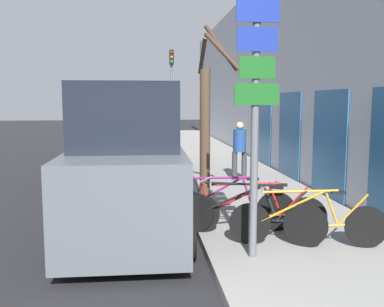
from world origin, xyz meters
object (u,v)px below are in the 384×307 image
(bicycle_0, at_px, (308,221))
(bicycle_1, at_px, (247,214))
(signpost, at_px, (255,108))
(pedestrian_near, at_px, (240,146))
(traffic_light, at_px, (172,84))
(bicycle_3, at_px, (229,206))
(parked_car_1, at_px, (133,141))
(parked_car_0, at_px, (128,168))
(street_tree, at_px, (206,125))
(bicycle_2, at_px, (253,211))

(bicycle_0, distance_m, bicycle_1, 0.91)
(signpost, xyz_separation_m, bicycle_1, (0.11, 0.78, -1.66))
(signpost, distance_m, bicycle_1, 1.84)
(pedestrian_near, height_order, traffic_light, traffic_light)
(signpost, xyz_separation_m, bicycle_0, (0.92, 0.35, -1.68))
(bicycle_3, distance_m, parked_car_1, 6.12)
(signpost, relative_size, parked_car_1, 0.86)
(parked_car_0, bearing_deg, bicycle_3, -12.16)
(signpost, relative_size, traffic_light, 0.80)
(bicycle_1, height_order, street_tree, street_tree)
(bicycle_0, relative_size, bicycle_3, 1.07)
(bicycle_0, bearing_deg, street_tree, 35.28)
(signpost, relative_size, bicycle_3, 1.70)
(bicycle_3, bearing_deg, bicycle_0, -118.92)
(street_tree, xyz_separation_m, traffic_light, (0.01, 10.65, 1.23))
(bicycle_2, distance_m, street_tree, 2.42)
(signpost, xyz_separation_m, bicycle_3, (-0.06, 1.36, -1.66))
(bicycle_2, distance_m, pedestrian_near, 4.88)
(pedestrian_near, relative_size, traffic_light, 0.35)
(parked_car_0, height_order, parked_car_1, parked_car_0)
(street_tree, bearing_deg, traffic_light, 89.97)
(bicycle_0, distance_m, pedestrian_near, 5.45)
(bicycle_2, bearing_deg, street_tree, 26.48)
(bicycle_2, xyz_separation_m, pedestrian_near, (0.85, 4.77, 0.54))
(parked_car_1, bearing_deg, parked_car_0, -89.47)
(bicycle_2, height_order, traffic_light, traffic_light)
(signpost, bearing_deg, parked_car_1, 104.06)
(bicycle_3, height_order, pedestrian_near, pedestrian_near)
(bicycle_1, distance_m, street_tree, 2.57)
(bicycle_2, height_order, parked_car_0, parked_car_0)
(parked_car_0, xyz_separation_m, pedestrian_near, (2.86, 4.03, -0.08))
(parked_car_0, bearing_deg, parked_car_1, 91.58)
(traffic_light, bearing_deg, signpost, -89.15)
(bicycle_2, relative_size, bicycle_3, 1.07)
(pedestrian_near, bearing_deg, signpost, -105.48)
(pedestrian_near, bearing_deg, bicycle_2, -104.68)
(signpost, relative_size, bicycle_0, 1.59)
(signpost, xyz_separation_m, pedestrian_near, (1.12, 5.78, -1.14))
(parked_car_1, bearing_deg, bicycle_2, -71.64)
(signpost, distance_m, pedestrian_near, 5.99)
(bicycle_3, relative_size, pedestrian_near, 1.35)
(bicycle_3, height_order, street_tree, street_tree)
(bicycle_3, bearing_deg, parked_car_1, 33.37)
(bicycle_3, xyz_separation_m, traffic_light, (-0.14, 12.29, 2.50))
(parked_car_0, bearing_deg, bicycle_1, -26.61)
(bicycle_0, bearing_deg, traffic_light, 17.04)
(bicycle_0, xyz_separation_m, bicycle_3, (-0.98, 1.00, 0.01))
(bicycle_1, relative_size, bicycle_3, 0.98)
(bicycle_0, height_order, traffic_light, traffic_light)
(signpost, bearing_deg, bicycle_1, 82.05)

